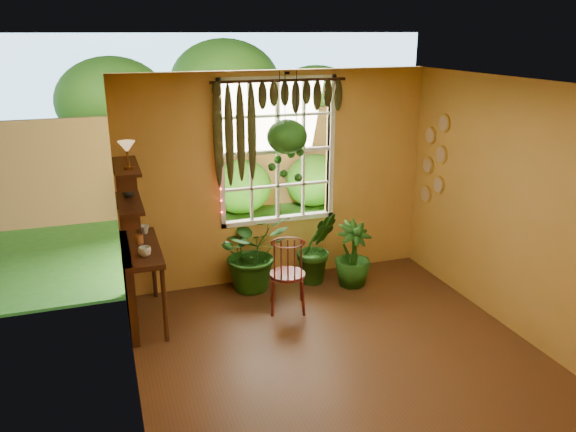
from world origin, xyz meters
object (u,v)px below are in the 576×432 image
(hanging_basket, at_px, (287,139))
(potted_plant_mid, at_px, (317,248))
(potted_plant_left, at_px, (253,252))
(counter_ledge, at_px, (133,276))
(windsor_chair, at_px, (288,284))

(hanging_basket, bearing_deg, potted_plant_mid, -14.18)
(potted_plant_mid, bearing_deg, potted_plant_left, 174.36)
(counter_ledge, distance_m, potted_plant_mid, 2.35)
(counter_ledge, relative_size, potted_plant_mid, 1.25)
(windsor_chair, bearing_deg, potted_plant_mid, 62.05)
(counter_ledge, bearing_deg, windsor_chair, -9.71)
(potted_plant_mid, distance_m, hanging_basket, 1.47)
(potted_plant_left, relative_size, hanging_basket, 0.76)
(windsor_chair, xyz_separation_m, potted_plant_left, (-0.23, 0.70, 0.18))
(windsor_chair, distance_m, potted_plant_mid, 0.88)
(windsor_chair, distance_m, hanging_basket, 1.74)
(potted_plant_mid, bearing_deg, counter_ledge, -172.16)
(potted_plant_left, xyz_separation_m, hanging_basket, (0.46, 0.01, 1.40))
(counter_ledge, distance_m, potted_plant_left, 1.54)
(windsor_chair, bearing_deg, hanging_basket, 88.56)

